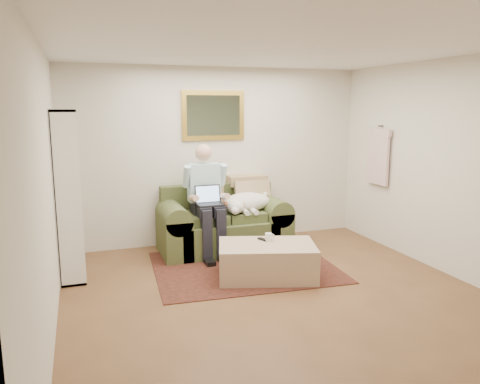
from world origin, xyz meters
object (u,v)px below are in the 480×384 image
sofa (223,228)px  laptop (209,199)px  bookshelf (69,195)px  coffee_mug (268,237)px  sleeping_dog (247,202)px  seated_man (208,201)px  ottoman (267,261)px

sofa → laptop: bearing=-139.0°
bookshelf → coffee_mug: bearing=-17.7°
laptop → sleeping_dog: (0.60, 0.14, -0.11)m
sofa → coffee_mug: bearing=-78.5°
seated_man → bookshelf: (-1.76, -0.24, 0.24)m
sofa → bookshelf: size_ratio=0.90×
laptop → coffee_mug: 1.08m
sofa → laptop: laptop is taller
seated_man → sleeping_dog: (0.60, 0.07, -0.07)m
laptop → coffee_mug: laptop is taller
laptop → ottoman: bearing=-66.6°
sofa → sleeping_dog: (0.32, -0.09, 0.38)m
ottoman → bookshelf: bearing=159.2°
sofa → laptop: (-0.27, -0.24, 0.49)m
sleeping_dog → ottoman: sleeping_dog is taller
seated_man → sofa: bearing=31.5°
sofa → ottoman: bearing=-82.4°
seated_man → ottoman: size_ratio=1.33×
sleeping_dog → bookshelf: 2.40m
laptop → ottoman: (0.44, -1.01, -0.59)m
coffee_mug → seated_man: bearing=117.4°
ottoman → bookshelf: (-2.20, 0.84, 0.79)m
laptop → coffee_mug: bearing=-60.9°
sofa → sleeping_dog: 0.51m
seated_man → ottoman: seated_man is taller
sofa → ottoman: (0.17, -1.25, -0.10)m
bookshelf → sleeping_dog: bearing=7.7°
sleeping_dog → bookshelf: (-2.36, -0.32, 0.31)m
sofa → bookshelf: bearing=-168.6°
ottoman → bookshelf: size_ratio=0.57×
sleeping_dog → bookshelf: bookshelf is taller
laptop → sleeping_dog: size_ratio=0.47×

